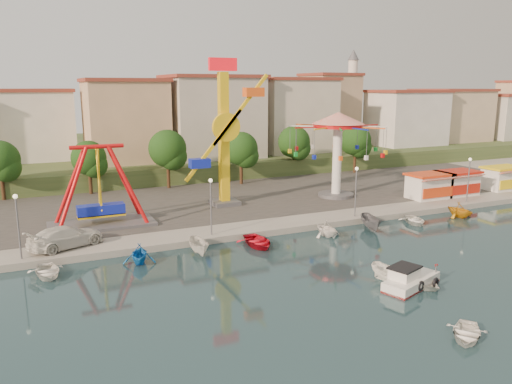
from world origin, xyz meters
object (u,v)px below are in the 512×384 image
rowboat_a (420,281)px  van (66,237)px  kamikaze_tower (227,137)px  cabin_motorboat (410,281)px  pirate_ship_ride (100,188)px  wave_swinger (338,135)px  skiff (391,275)px

rowboat_a → van: 28.84m
rowboat_a → kamikaze_tower: bearing=93.6°
cabin_motorboat → rowboat_a: 0.84m
pirate_ship_ride → van: 7.49m
wave_swinger → skiff: size_ratio=3.28×
rowboat_a → skiff: size_ratio=0.98×
kamikaze_tower → wave_swinger: bearing=-5.8°
pirate_ship_ride → van: (-3.71, -5.83, -2.88)m
pirate_ship_ride → van: size_ratio=1.58×
kamikaze_tower → skiff: bearing=-84.2°
skiff → van: (-20.85, 16.81, 0.84)m
kamikaze_tower → van: 21.44m
rowboat_a → skiff: (-1.69, 1.16, 0.32)m
cabin_motorboat → rowboat_a: bearing=-28.7°
rowboat_a → van: van is taller
kamikaze_tower → pirate_ship_ride: bearing=-168.5°
van → pirate_ship_ride: bearing=-55.9°
wave_swinger → rowboat_a: bearing=-110.7°
wave_swinger → cabin_motorboat: bearing=-112.4°
cabin_motorboat → skiff: (-0.86, 1.03, 0.22)m
skiff → van: 26.79m
cabin_motorboat → van: 28.12m
van → kamikaze_tower: bearing=-87.7°
kamikaze_tower → cabin_motorboat: 28.03m
kamikaze_tower → wave_swinger: size_ratio=1.42×
pirate_ship_ride → wave_swinger: bearing=3.1°
skiff → pirate_ship_ride: bearing=119.4°
kamikaze_tower → cabin_motorboat: kamikaze_tower is taller
wave_swinger → van: wave_swinger is taller
skiff → van: bearing=133.4°
pirate_ship_ride → kamikaze_tower: bearing=11.5°
cabin_motorboat → rowboat_a: (0.82, -0.13, -0.11)m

